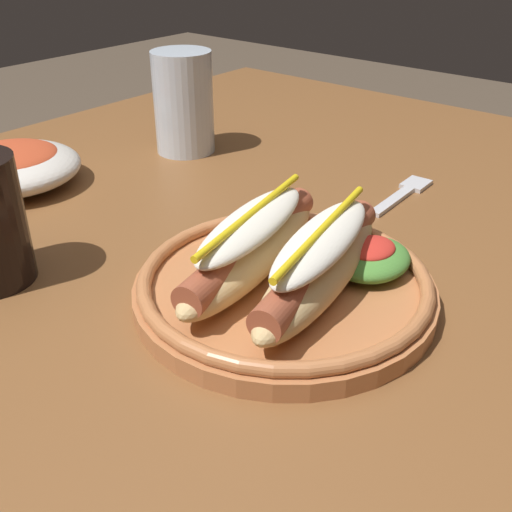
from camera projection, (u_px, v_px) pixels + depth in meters
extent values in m
cube|color=brown|center=(129.00, 287.00, 0.55)|extent=(1.36, 0.88, 0.04)
cylinder|color=brown|center=(252.00, 262.00, 1.32)|extent=(0.06, 0.06, 0.70)
cylinder|color=#B77042|center=(284.00, 291.00, 0.50)|extent=(0.25, 0.25, 0.02)
torus|color=#B77042|center=(284.00, 278.00, 0.49)|extent=(0.24, 0.24, 0.01)
ellipsoid|color=tan|center=(320.00, 270.00, 0.47)|extent=(0.21, 0.09, 0.04)
cylinder|color=#9E4C33|center=(320.00, 262.00, 0.47)|extent=(0.19, 0.06, 0.03)
ellipsoid|color=silver|center=(322.00, 241.00, 0.46)|extent=(0.16, 0.07, 0.02)
cylinder|color=yellow|center=(322.00, 229.00, 0.46)|extent=(0.17, 0.04, 0.01)
ellipsoid|color=tan|center=(252.00, 253.00, 0.50)|extent=(0.21, 0.09, 0.04)
cylinder|color=#9E4C33|center=(252.00, 244.00, 0.49)|extent=(0.19, 0.06, 0.03)
ellipsoid|color=silver|center=(252.00, 224.00, 0.48)|extent=(0.16, 0.07, 0.02)
cylinder|color=yellow|center=(252.00, 213.00, 0.48)|extent=(0.17, 0.04, 0.01)
ellipsoid|color=#4C8C38|center=(371.00, 259.00, 0.50)|extent=(0.07, 0.06, 0.02)
ellipsoid|color=red|center=(372.00, 248.00, 0.50)|extent=(0.04, 0.04, 0.01)
cube|color=silver|center=(392.00, 201.00, 0.67)|extent=(0.09, 0.01, 0.00)
cube|color=silver|center=(416.00, 184.00, 0.71)|extent=(0.04, 0.03, 0.00)
cylinder|color=silver|center=(184.00, 103.00, 0.78)|extent=(0.08, 0.08, 0.13)
ellipsoid|color=silver|center=(12.00, 168.00, 0.70)|extent=(0.16, 0.16, 0.04)
ellipsoid|color=#B74223|center=(9.00, 156.00, 0.69)|extent=(0.11, 0.11, 0.02)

